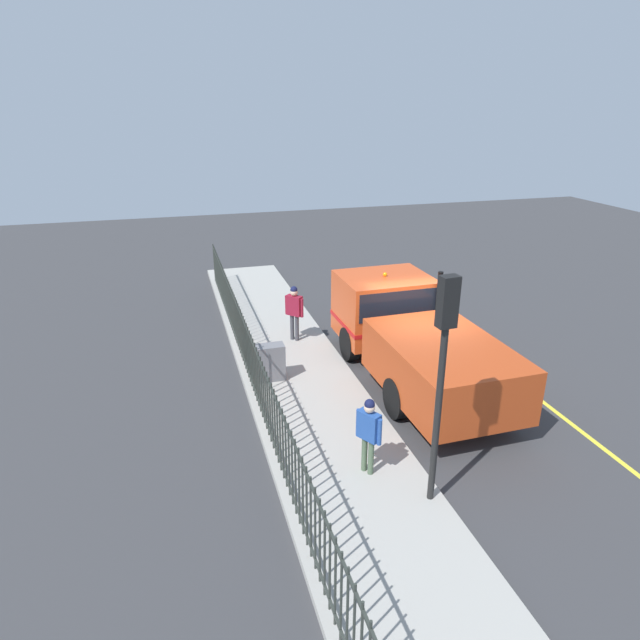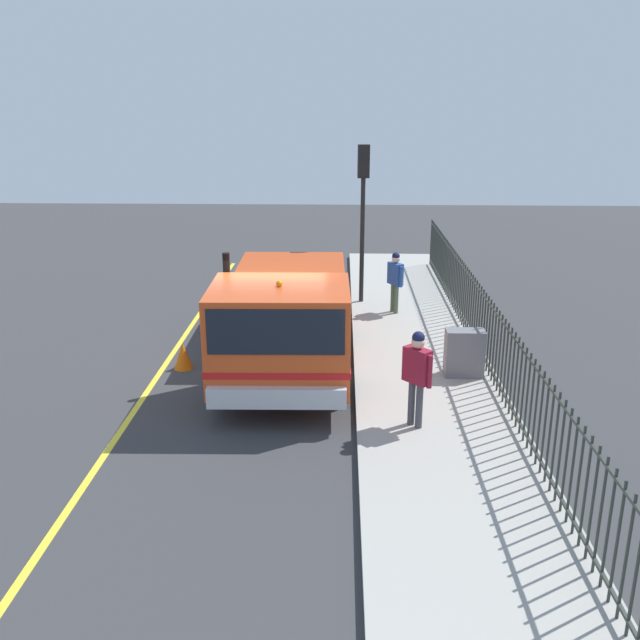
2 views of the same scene
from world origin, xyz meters
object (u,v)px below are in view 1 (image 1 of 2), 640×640
(work_truck, at_px, (408,331))
(pedestrian_distant, at_px, (369,428))
(worker_standing, at_px, (294,307))
(traffic_light_near, at_px, (444,349))
(utility_cabinet, at_px, (270,362))
(traffic_cone, at_px, (480,356))

(work_truck, bearing_deg, pedestrian_distant, -124.55)
(worker_standing, height_order, pedestrian_distant, worker_standing)
(work_truck, distance_m, worker_standing, 3.66)
(worker_standing, distance_m, pedestrian_distant, 6.60)
(worker_standing, distance_m, traffic_light_near, 7.90)
(work_truck, bearing_deg, utility_cabinet, 171.58)
(worker_standing, relative_size, pedestrian_distant, 1.06)
(work_truck, distance_m, pedestrian_distant, 4.59)
(work_truck, distance_m, traffic_light_near, 5.47)
(traffic_light_near, relative_size, utility_cabinet, 4.40)
(worker_standing, bearing_deg, traffic_cone, 14.68)
(utility_cabinet, bearing_deg, traffic_cone, 174.70)
(work_truck, relative_size, traffic_cone, 11.75)
(worker_standing, height_order, traffic_cone, worker_standing)
(traffic_light_near, relative_size, traffic_cone, 7.34)
(worker_standing, xyz_separation_m, traffic_cone, (-4.60, 2.84, -0.89))
(traffic_light_near, bearing_deg, traffic_cone, 46.14)
(pedestrian_distant, xyz_separation_m, traffic_light_near, (-0.84, 1.02, 2.00))
(traffic_light_near, bearing_deg, pedestrian_distant, 124.49)
(pedestrian_distant, xyz_separation_m, traffic_cone, (-4.72, -3.76, -0.84))
(traffic_light_near, distance_m, utility_cabinet, 6.18)
(pedestrian_distant, xyz_separation_m, utility_cabinet, (1.09, -4.29, -0.50))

